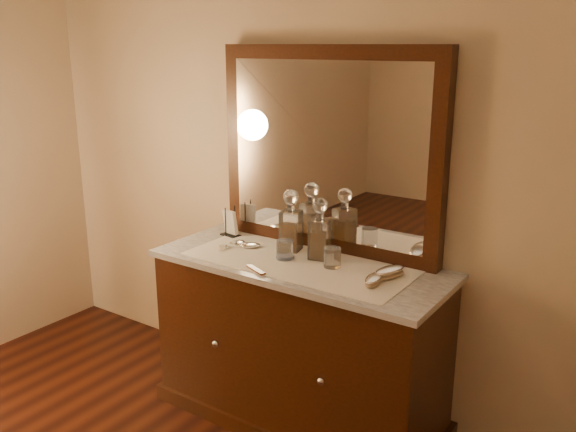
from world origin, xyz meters
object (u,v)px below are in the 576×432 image
object	(u,v)px
napkin_rack	(230,224)
brush_near	(373,280)
decanter_left	(291,227)
hand_mirror_inner	(247,245)
hand_mirror_outer	(235,244)
brush_far	(389,272)
dresser_cabinet	(299,345)
pin_dish	(285,256)
mirror_frame	(328,151)
decanter_right	(320,235)
comb	(256,270)

from	to	relation	value
napkin_rack	brush_near	distance (m)	0.98
decanter_left	hand_mirror_inner	world-z (taller)	decanter_left
hand_mirror_outer	brush_far	bearing A→B (deg)	2.50
brush_far	hand_mirror_inner	xyz separation A→B (m)	(-0.78, -0.03, -0.02)
brush_far	hand_mirror_outer	distance (m)	0.85
brush_near	hand_mirror_inner	xyz separation A→B (m)	(-0.76, 0.08, -0.01)
dresser_cabinet	decanter_left	xyz separation A→B (m)	(-0.12, 0.11, 0.56)
pin_dish	brush_near	bearing A→B (deg)	-6.83
mirror_frame	brush_far	bearing A→B (deg)	-23.99
napkin_rack	brush_far	xyz separation A→B (m)	(0.98, -0.08, -0.04)
hand_mirror_outer	dresser_cabinet	bearing A→B (deg)	-1.47
mirror_frame	hand_mirror_outer	world-z (taller)	mirror_frame
decanter_right	hand_mirror_inner	distance (m)	0.41
decanter_left	dresser_cabinet	bearing A→B (deg)	-41.08
decanter_left	brush_far	xyz separation A→B (m)	(0.57, -0.06, -0.10)
brush_near	decanter_right	bearing A→B (deg)	157.41
dresser_cabinet	brush_near	size ratio (longest dim) A/B	9.33
decanter_right	brush_near	world-z (taller)	decanter_right
brush_far	hand_mirror_outer	xyz separation A→B (m)	(-0.85, -0.04, -0.02)
brush_near	hand_mirror_inner	size ratio (longest dim) A/B	0.77
hand_mirror_outer	comb	bearing A→B (deg)	-36.81
pin_dish	comb	bearing A→B (deg)	-94.09
napkin_rack	hand_mirror_inner	size ratio (longest dim) A/B	0.83
comb	hand_mirror_outer	bearing A→B (deg)	166.33
brush_near	brush_far	distance (m)	0.12
mirror_frame	napkin_rack	world-z (taller)	mirror_frame
brush_near	mirror_frame	bearing A→B (deg)	143.53
pin_dish	brush_far	distance (m)	0.53
comb	dresser_cabinet	bearing A→B (deg)	89.46
brush_far	brush_near	bearing A→B (deg)	-101.10
hand_mirror_outer	pin_dish	bearing A→B (deg)	-2.98
comb	decanter_right	world-z (taller)	decanter_right
dresser_cabinet	decanter_right	distance (m)	0.57
mirror_frame	hand_mirror_inner	bearing A→B (deg)	-145.79
decanter_left	decanter_right	size ratio (longest dim) A/B	1.03
decanter_left	decanter_right	distance (m)	0.18
comb	brush_far	bearing A→B (deg)	49.47
decanter_left	hand_mirror_outer	xyz separation A→B (m)	(-0.28, -0.10, -0.11)
mirror_frame	brush_far	size ratio (longest dim) A/B	6.43
hand_mirror_outer	napkin_rack	bearing A→B (deg)	137.63
decanter_right	decanter_left	bearing A→B (deg)	172.49
decanter_right	hand_mirror_outer	size ratio (longest dim) A/B	1.62
brush_near	hand_mirror_outer	world-z (taller)	brush_near
brush_far	hand_mirror_inner	bearing A→B (deg)	-177.84
decanter_right	hand_mirror_outer	world-z (taller)	decanter_right
pin_dish	brush_near	distance (m)	0.51
pin_dish	brush_far	size ratio (longest dim) A/B	0.47
dresser_cabinet	mirror_frame	bearing A→B (deg)	90.00
comb	hand_mirror_outer	distance (m)	0.38
pin_dish	comb	world-z (taller)	pin_dish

